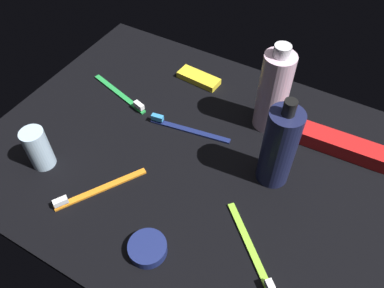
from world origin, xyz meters
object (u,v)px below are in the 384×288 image
object	(u,v)px
toothbrush_green	(122,95)
cream_tin_left	(148,248)
lotion_bottle	(279,147)
deodorant_stick	(38,148)
toothbrush_navy	(185,128)
toothpaste_box_red	(344,146)
bodywash_bottle	(273,91)
snack_bar_yellow	(199,78)
toothbrush_orange	(95,190)
toothbrush_lime	(253,253)

from	to	relation	value
toothbrush_green	cream_tin_left	world-z (taller)	toothbrush_green
lotion_bottle	deodorant_stick	xyz separation A→B (cm)	(40.60, 19.48, -4.13)
toothbrush_navy	toothpaste_box_red	distance (cm)	32.85
bodywash_bottle	snack_bar_yellow	size ratio (longest dim) A/B	1.92
toothbrush_navy	toothpaste_box_red	world-z (taller)	toothpaste_box_red
toothbrush_orange	snack_bar_yellow	world-z (taller)	toothbrush_orange
toothbrush_green	cream_tin_left	distance (cm)	39.36
deodorant_stick	bodywash_bottle	bearing A→B (deg)	-136.83
toothbrush_green	toothbrush_orange	bearing A→B (deg)	115.87
bodywash_bottle	toothbrush_navy	xyz separation A→B (cm)	(14.58, 10.61, -8.61)
toothpaste_box_red	toothbrush_navy	bearing A→B (deg)	16.71
toothbrush_orange	cream_tin_left	world-z (taller)	toothbrush_orange
lotion_bottle	toothbrush_lime	bearing A→B (deg)	101.64
snack_bar_yellow	deodorant_stick	bearing A→B (deg)	73.39
toothbrush_lime	toothpaste_box_red	xyz separation A→B (cm)	(-6.78, -29.67, 0.99)
cream_tin_left	toothbrush_navy	bearing A→B (deg)	-72.26
cream_tin_left	deodorant_stick	bearing A→B (deg)	-10.59
toothbrush_orange	toothpaste_box_red	bearing A→B (deg)	-138.81
toothpaste_box_red	toothbrush_orange	bearing A→B (deg)	38.70
deodorant_stick	toothbrush_orange	xyz separation A→B (cm)	(-13.29, 0.39, -3.89)
toothbrush_orange	toothbrush_green	bearing A→B (deg)	-64.13
toothbrush_lime	toothbrush_navy	distance (cm)	30.71
deodorant_stick	snack_bar_yellow	world-z (taller)	deodorant_stick
deodorant_stick	toothbrush_green	distance (cm)	23.92
deodorant_stick	snack_bar_yellow	xyz separation A→B (cm)	(-14.43, -37.50, -3.75)
deodorant_stick	cream_tin_left	xyz separation A→B (cm)	(-28.44, 5.32, -3.53)
lotion_bottle	deodorant_stick	world-z (taller)	lotion_bottle
toothbrush_lime	toothbrush_green	xyz separation A→B (cm)	(42.36, -20.76, 0.00)
deodorant_stick	toothbrush_navy	distance (cm)	29.61
toothbrush_navy	deodorant_stick	bearing A→B (deg)	47.54
bodywash_bottle	cream_tin_left	xyz separation A→B (cm)	(5.95, 37.58, -8.25)
bodywash_bottle	toothbrush_navy	size ratio (longest dim) A/B	1.11
lotion_bottle	deodorant_stick	bearing A→B (deg)	25.63
toothbrush_green	bodywash_bottle	bearing A→B (deg)	-165.08
toothbrush_orange	toothbrush_green	world-z (taller)	same
toothbrush_lime	cream_tin_left	bearing A→B (deg)	27.44
toothbrush_navy	cream_tin_left	size ratio (longest dim) A/B	2.74
lotion_bottle	cream_tin_left	size ratio (longest dim) A/B	3.00
toothpaste_box_red	snack_bar_yellow	xyz separation A→B (cm)	(36.39, -5.05, -0.85)
bodywash_bottle	toothbrush_orange	bearing A→B (deg)	57.13
snack_bar_yellow	lotion_bottle	bearing A→B (deg)	149.90
lotion_bottle	snack_bar_yellow	world-z (taller)	lotion_bottle
snack_bar_yellow	toothbrush_orange	bearing A→B (deg)	92.72
bodywash_bottle	cream_tin_left	world-z (taller)	bodywash_bottle
lotion_bottle	toothbrush_navy	size ratio (longest dim) A/B	1.09
bodywash_bottle	toothbrush_green	size ratio (longest dim) A/B	1.13
lotion_bottle	bodywash_bottle	size ratio (longest dim) A/B	0.98
toothbrush_navy	snack_bar_yellow	world-z (taller)	toothbrush_navy
lotion_bottle	toothbrush_orange	size ratio (longest dim) A/B	1.23
cream_tin_left	snack_bar_yellow	bearing A→B (deg)	-71.88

